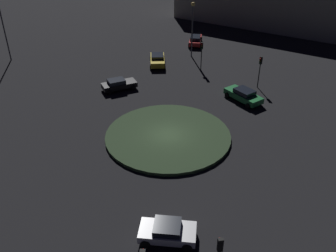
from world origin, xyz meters
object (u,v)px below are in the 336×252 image
object	(u,v)px
car_green	(244,95)
streetlamp_southeast	(2,22)
car_yellow	(157,60)
car_white	(167,231)
car_black	(119,84)
traffic_light_south	(202,50)
streetlamp_south	(193,20)
car_red	(195,40)
traffic_light_southwest	(260,66)

from	to	relation	value
car_green	streetlamp_southeast	xyz separation A→B (m)	(31.79, -10.38, 4.73)
car_yellow	car_white	xyz separation A→B (m)	(-3.59, 30.81, -0.04)
car_yellow	car_green	distance (m)	14.73
car_black	traffic_light_south	distance (m)	12.15
car_white	traffic_light_south	distance (m)	29.57
streetlamp_south	car_yellow	bearing A→B (deg)	37.96
car_black	streetlamp_southeast	xyz separation A→B (m)	(17.15, -8.48, 4.76)
car_white	traffic_light_south	xyz separation A→B (m)	(-2.39, -29.40, 2.01)
car_yellow	car_red	size ratio (longest dim) A/B	1.00
streetlamp_southeast	traffic_light_south	bearing A→B (deg)	176.40
traffic_light_southwest	streetlamp_south	distance (m)	13.15
car_red	traffic_light_south	xyz separation A→B (m)	(-0.82, 10.09, 1.95)
streetlamp_southeast	car_yellow	bearing A→B (deg)	179.19
car_green	streetlamp_south	distance (m)	15.67
car_red	streetlamp_southeast	size ratio (longest dim) A/B	0.50
car_red	car_green	bearing A→B (deg)	-159.57
car_green	car_black	distance (m)	14.76
traffic_light_south	traffic_light_southwest	world-z (taller)	traffic_light_southwest
car_green	traffic_light_south	distance (m)	10.09
streetlamp_southeast	streetlamp_south	distance (m)	25.89
car_red	streetlamp_south	bearing A→B (deg)	177.90
car_yellow	car_green	xyz separation A→B (m)	(-10.73, 10.08, -0.02)
car_white	streetlamp_south	size ratio (longest dim) A/B	0.50
car_yellow	car_green	bearing A→B (deg)	40.56
traffic_light_southwest	streetlamp_south	xyz separation A→B (m)	(8.21, -9.96, 2.52)
car_black	car_white	bearing A→B (deg)	-100.34
car_red	traffic_light_south	bearing A→B (deg)	-171.48
car_black	traffic_light_south	world-z (taller)	traffic_light_south
car_white	streetlamp_southeast	bearing A→B (deg)	-49.35
car_yellow	streetlamp_southeast	distance (m)	21.58
car_yellow	streetlamp_south	world-z (taller)	streetlamp_south
traffic_light_southwest	traffic_light_south	bearing A→B (deg)	-85.38
car_red	streetlamp_southeast	bearing A→B (deg)	111.62
car_black	streetlamp_south	size ratio (longest dim) A/B	0.57
car_red	car_yellow	bearing A→B (deg)	153.16
traffic_light_southwest	car_black	bearing A→B (deg)	-43.36
car_green	traffic_light_south	world-z (taller)	traffic_light_south
car_yellow	traffic_light_south	distance (m)	6.45
car_red	car_black	distance (m)	19.15
car_black	traffic_light_southwest	distance (m)	16.98
car_red	car_green	size ratio (longest dim) A/B	0.97
traffic_light_southwest	streetlamp_southeast	xyz separation A→B (m)	(33.89, -6.64, 2.68)
car_black	streetlamp_southeast	size ratio (longest dim) A/B	0.49
streetlamp_southeast	car_black	bearing A→B (deg)	153.68
car_yellow	car_red	world-z (taller)	car_red
car_yellow	streetlamp_southeast	xyz separation A→B (m)	(21.05, -0.30, 4.71)
car_black	streetlamp_southeast	distance (m)	19.71
car_black	streetlamp_southeast	bearing A→B (deg)	125.01
traffic_light_south	traffic_light_southwest	distance (m)	8.46
streetlamp_southeast	car_green	bearing A→B (deg)	161.92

